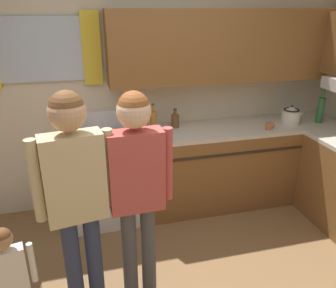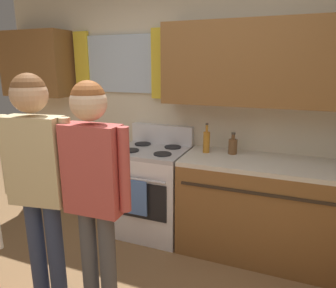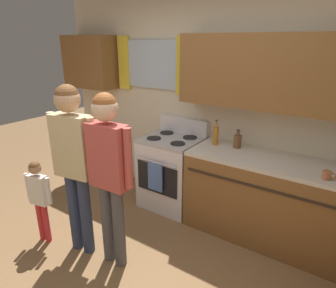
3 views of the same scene
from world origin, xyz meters
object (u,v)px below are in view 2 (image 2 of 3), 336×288
(stove_oven, at_px, (153,189))
(bottle_oil_amber, at_px, (206,141))
(bottle_squat_brown, at_px, (233,146))
(adult_in_plaid, at_px, (93,179))
(adult_holding_child, at_px, (37,170))

(stove_oven, bearing_deg, bottle_oil_amber, 9.10)
(bottle_squat_brown, xyz_separation_m, adult_in_plaid, (-0.63, -1.32, 0.05))
(adult_in_plaid, bearing_deg, stove_oven, 96.80)
(adult_holding_child, xyz_separation_m, adult_in_plaid, (0.40, 0.05, -0.02))
(stove_oven, distance_m, bottle_oil_amber, 0.76)
(bottle_squat_brown, bearing_deg, adult_holding_child, -126.88)
(stove_oven, bearing_deg, bottle_squat_brown, 9.22)
(stove_oven, height_order, bottle_squat_brown, bottle_squat_brown)
(bottle_oil_amber, xyz_separation_m, adult_in_plaid, (-0.39, -1.28, 0.02))
(adult_in_plaid, bearing_deg, bottle_oil_amber, 73.10)
(bottle_squat_brown, xyz_separation_m, adult_holding_child, (-1.03, -1.37, 0.08))
(bottle_oil_amber, height_order, adult_in_plaid, adult_in_plaid)
(bottle_oil_amber, distance_m, adult_holding_child, 1.55)
(stove_oven, xyz_separation_m, adult_holding_child, (-0.25, -1.25, 0.59))
(stove_oven, distance_m, adult_holding_child, 1.40)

